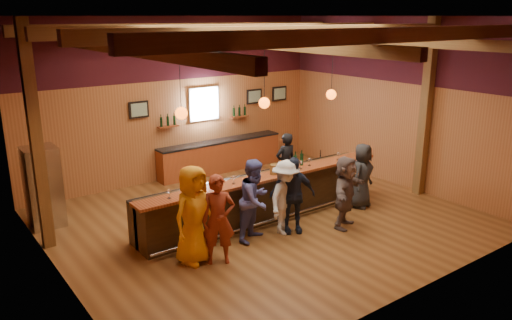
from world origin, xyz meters
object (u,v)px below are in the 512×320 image
object	(u,v)px
back_bar_cabinet	(221,156)
bottle_a	(295,161)
stainless_fridge	(43,187)
customer_brown	(345,192)
ice_bucket	(274,169)
bartender	(286,164)
bar_counter	(260,196)
customer_navy	(292,195)
customer_denim	(255,200)
customer_dark	(362,176)
customer_redvest	(218,220)
customer_orange	(193,215)
customer_white	(285,197)

from	to	relation	value
back_bar_cabinet	bottle_a	size ratio (longest dim) A/B	10.36
stainless_fridge	bottle_a	xyz separation A→B (m)	(4.95, -2.68, 0.36)
stainless_fridge	customer_brown	bearing A→B (deg)	-36.92
ice_bucket	bartender	bearing A→B (deg)	42.19
ice_bucket	bottle_a	bearing A→B (deg)	7.39
ice_bucket	back_bar_cabinet	bearing A→B (deg)	75.03
stainless_fridge	bottle_a	distance (m)	5.64
bar_counter	customer_navy	xyz separation A→B (m)	(0.07, -1.04, 0.32)
bottle_a	bartender	bearing A→B (deg)	60.03
customer_denim	ice_bucket	distance (m)	1.14
customer_dark	bottle_a	size ratio (longest dim) A/B	4.12
stainless_fridge	customer_navy	xyz separation A→B (m)	(4.19, -3.49, -0.06)
customer_redvest	customer_orange	bearing A→B (deg)	168.22
customer_navy	customer_dark	xyz separation A→B (m)	(2.30, 0.13, -0.04)
customer_dark	ice_bucket	xyz separation A→B (m)	(-2.23, 0.59, 0.42)
customer_white	customer_brown	distance (m)	1.36
customer_redvest	customer_white	size ratio (longest dim) A/B	1.06
customer_redvest	customer_denim	size ratio (longest dim) A/B	1.00
customer_redvest	customer_brown	size ratio (longest dim) A/B	1.07
customer_brown	bartender	bearing A→B (deg)	55.81
bartender	customer_redvest	bearing A→B (deg)	36.01
stainless_fridge	customer_denim	xyz separation A→B (m)	(3.33, -3.32, -0.03)
customer_redvest	customer_denim	bearing A→B (deg)	48.26
customer_redvest	customer_denim	distance (m)	1.22
bar_counter	ice_bucket	distance (m)	0.78
customer_denim	bottle_a	xyz separation A→B (m)	(1.62, 0.64, 0.39)
back_bar_cabinet	customer_orange	size ratio (longest dim) A/B	2.11
stainless_fridge	bottle_a	bearing A→B (deg)	-28.46
customer_orange	bottle_a	world-z (taller)	customer_orange
bar_counter	bottle_a	distance (m)	1.14
customer_brown	stainless_fridge	bearing A→B (deg)	116.09
customer_denim	bar_counter	bearing A→B (deg)	24.10
bar_counter	customer_dark	distance (m)	2.56
customer_redvest	bartender	distance (m)	4.05
bar_counter	customer_dark	xyz separation A→B (m)	(2.38, -0.91, 0.27)
customer_orange	customer_redvest	distance (m)	0.47
back_bar_cabinet	bottle_a	bearing A→B (deg)	-95.31
customer_dark	bartender	size ratio (longest dim) A/B	0.97
customer_dark	customer_orange	bearing A→B (deg)	162.10
stainless_fridge	back_bar_cabinet	bearing A→B (deg)	11.93
customer_orange	bottle_a	size ratio (longest dim) A/B	4.91
customer_denim	ice_bucket	world-z (taller)	customer_denim
customer_white	ice_bucket	bearing A→B (deg)	47.67
back_bar_cabinet	ice_bucket	world-z (taller)	ice_bucket
stainless_fridge	customer_denim	bearing A→B (deg)	-44.93
stainless_fridge	bottle_a	world-z (taller)	stainless_fridge
customer_brown	customer_navy	bearing A→B (deg)	129.14
stainless_fridge	customer_brown	size ratio (longest dim) A/B	1.11
bottle_a	back_bar_cabinet	bearing A→B (deg)	84.69
customer_denim	customer_navy	size ratio (longest dim) A/B	1.03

